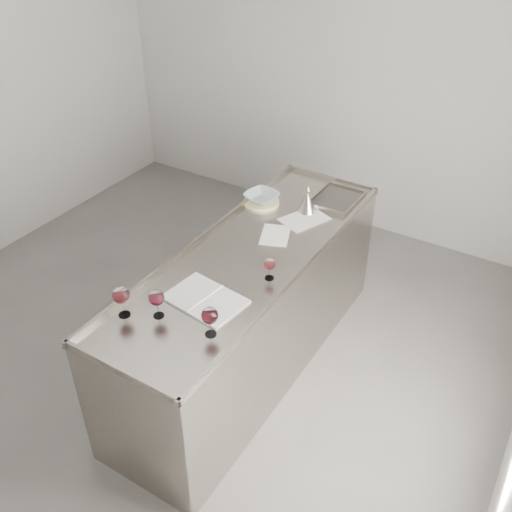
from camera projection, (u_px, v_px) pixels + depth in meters
The scene contains 12 objects.
room_shell at pixel (150, 189), 3.35m from camera, with size 4.54×5.04×2.84m.
counter at pixel (250, 311), 3.88m from camera, with size 0.77×2.42×0.97m.
wine_glass_left at pixel (121, 296), 3.05m from camera, with size 0.10×0.10×0.19m.
wine_glass_middle at pixel (157, 298), 3.05m from camera, with size 0.09×0.09×0.17m.
wine_glass_right at pixel (210, 316), 2.93m from camera, with size 0.09×0.09×0.18m.
wine_glass_small at pixel (270, 265), 3.34m from camera, with size 0.07×0.07×0.14m.
notebook at pixel (205, 299), 3.23m from camera, with size 0.47×0.35×0.02m.
loose_paper_top at pixel (275, 235), 3.79m from camera, with size 0.18×0.26×0.00m, color white.
loose_paper_under at pixel (304, 219), 3.95m from camera, with size 0.22×0.32×0.00m, color silver.
trivet at pixel (261, 202), 4.14m from camera, with size 0.26×0.26×0.02m, color #CEC485.
ceramic_bowl at pixel (262, 197), 4.11m from camera, with size 0.23×0.23×0.06m, color #97ACB0.
wine_funnel at pixel (307, 203), 4.01m from camera, with size 0.14×0.14×0.20m.
Camera 1 is at (2.09, -2.20, 3.00)m, focal length 40.00 mm.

